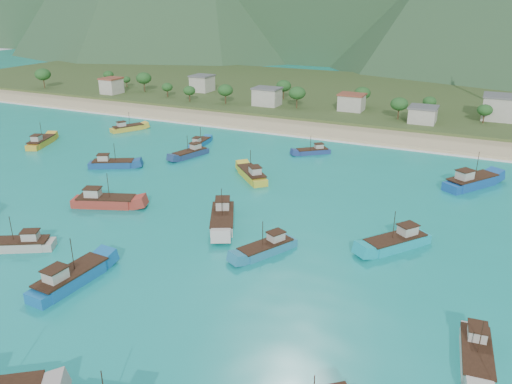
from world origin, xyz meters
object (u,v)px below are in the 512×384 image
at_px(boat_9, 190,154).
at_px(boat_13, 476,355).
at_px(boat_5, 112,164).
at_px(boat_12, 252,175).
at_px(boat_7, 128,128).
at_px(boat_17, 20,245).
at_px(boat_0, 396,243).
at_px(boat_20, 222,219).
at_px(boat_28, 70,279).
at_px(boat_4, 313,152).
at_px(boat_26, 41,142).
at_px(boat_22, 105,202).
at_px(boat_27, 267,249).
at_px(boat_25, 200,143).
at_px(boat_24, 471,182).

xyz_separation_m(boat_9, boat_13, (68.37, -50.77, 0.03)).
height_order(boat_5, boat_12, boat_12).
xyz_separation_m(boat_7, boat_17, (32.96, -67.52, 0.04)).
xyz_separation_m(boat_0, boat_20, (-29.06, -4.05, 0.11)).
bearing_deg(boat_5, boat_28, 6.03).
distance_m(boat_4, boat_26, 72.35).
distance_m(boat_4, boat_22, 54.85).
bearing_deg(boat_4, boat_26, 69.30).
height_order(boat_5, boat_27, boat_5).
distance_m(boat_0, boat_26, 99.01).
height_order(boat_9, boat_25, boat_9).
height_order(boat_9, boat_17, boat_17).
xyz_separation_m(boat_5, boat_20, (38.41, -16.72, 0.23)).
height_order(boat_22, boat_27, boat_22).
bearing_deg(boat_26, boat_28, -60.66).
bearing_deg(boat_9, boat_25, -56.39).
bearing_deg(boat_25, boat_5, -114.17).
relative_size(boat_0, boat_22, 0.91).
xyz_separation_m(boat_0, boat_27, (-17.84, -10.32, -0.16)).
bearing_deg(boat_24, boat_27, -86.57).
xyz_separation_m(boat_17, boat_28, (14.93, -4.52, 0.19)).
distance_m(boat_12, boat_24, 46.11).
xyz_separation_m(boat_20, boat_24, (38.09, 38.31, 0.08)).
xyz_separation_m(boat_9, boat_26, (-41.57, -8.39, 0.11)).
distance_m(boat_13, boat_25, 93.56).
height_order(boat_13, boat_28, boat_28).
relative_size(boat_12, boat_25, 1.15).
distance_m(boat_5, boat_17, 40.89).
relative_size(boat_0, boat_12, 1.09).
relative_size(boat_9, boat_12, 1.01).
bearing_deg(boat_9, boat_7, -8.98).
bearing_deg(boat_12, boat_17, -157.72).
bearing_deg(boat_27, boat_24, -93.92).
height_order(boat_12, boat_28, boat_28).
height_order(boat_12, boat_13, boat_12).
bearing_deg(boat_4, boat_12, 126.17).
bearing_deg(boat_20, boat_13, 128.68).
distance_m(boat_5, boat_28, 51.78).
height_order(boat_5, boat_20, boat_20).
bearing_deg(boat_4, boat_25, 60.76).
bearing_deg(boat_20, boat_0, 161.13).
bearing_deg(boat_9, boat_12, 174.23).
distance_m(boat_13, boat_17, 66.28).
height_order(boat_27, boat_28, boat_28).
bearing_deg(boat_12, boat_28, -139.55).
xyz_separation_m(boat_20, boat_27, (11.22, -6.27, -0.27)).
relative_size(boat_4, boat_26, 0.72).
relative_size(boat_13, boat_24, 0.80).
bearing_deg(boat_5, boat_0, 51.36).
relative_size(boat_4, boat_25, 0.93).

